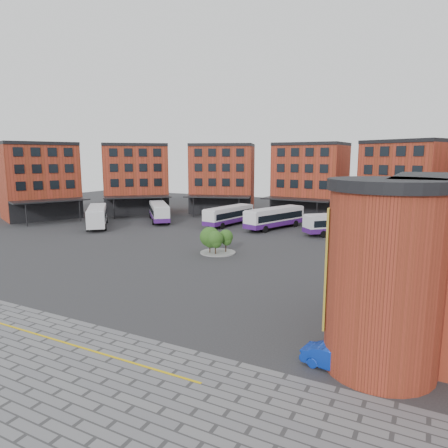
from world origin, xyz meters
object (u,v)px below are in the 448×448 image
at_px(tree_island, 215,239).
at_px(blue_car, 337,359).
at_px(bus_c, 229,215).
at_px(bus_e, 341,223).
at_px(bus_f, 403,239).
at_px(bus_d, 275,217).
at_px(bus_a, 97,215).
at_px(bus_b, 159,212).

xyz_separation_m(tree_island, blue_car, (19.14, -20.87, -1.17)).
relative_size(bus_c, blue_car, 3.02).
bearing_deg(bus_e, bus_f, -0.31).
distance_m(bus_d, bus_e, 10.80).
bearing_deg(bus_e, bus_a, -117.37).
bearing_deg(bus_a, bus_e, -24.75).
bearing_deg(tree_island, blue_car, -47.47).
relative_size(bus_a, bus_d, 0.87).
height_order(bus_a, bus_c, bus_a).
bearing_deg(tree_island, bus_c, 112.01).
relative_size(bus_d, bus_e, 1.24).
relative_size(tree_island, bus_f, 0.36).
height_order(bus_c, blue_car, bus_c).
relative_size(bus_c, bus_e, 1.17).
distance_m(bus_a, bus_f, 47.58).
bearing_deg(bus_f, blue_car, -30.92).
xyz_separation_m(tree_island, bus_b, (-21.33, 17.39, 0.02)).
height_order(bus_b, blue_car, bus_b).
relative_size(bus_a, bus_b, 1.01).
distance_m(bus_a, bus_e, 40.03).
xyz_separation_m(bus_c, bus_f, (28.44, -9.44, 0.11)).
xyz_separation_m(bus_d, bus_f, (20.14, -9.82, -0.00)).
distance_m(bus_e, bus_f, 13.31).
xyz_separation_m(tree_island, bus_c, (-7.90, 19.55, -0.05)).
xyz_separation_m(bus_c, blue_car, (27.05, -40.42, -1.12)).
distance_m(bus_c, blue_car, 48.65).
xyz_separation_m(tree_island, bus_e, (11.19, 19.59, -0.04)).
xyz_separation_m(bus_a, bus_b, (5.64, 9.85, -0.22)).
bearing_deg(blue_car, bus_e, 19.67).
height_order(bus_d, bus_e, bus_d).
bearing_deg(bus_a, bus_f, -39.18).
height_order(tree_island, bus_f, bus_f).
bearing_deg(bus_c, blue_car, -46.94).
distance_m(bus_b, blue_car, 55.71).
height_order(bus_b, bus_d, bus_d).
bearing_deg(bus_e, bus_d, -136.68).
bearing_deg(bus_e, tree_island, -74.63).
height_order(bus_c, bus_f, bus_f).
distance_m(bus_e, blue_car, 41.25).
xyz_separation_m(bus_a, bus_c, (19.07, 12.00, -0.29)).
height_order(bus_a, bus_e, bus_a).
bearing_deg(bus_c, bus_e, 9.40).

